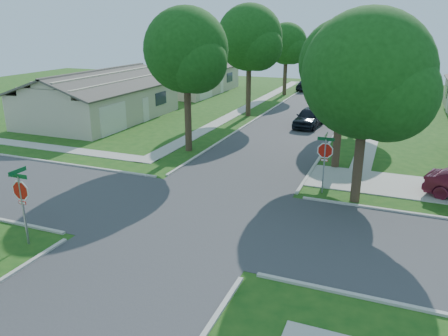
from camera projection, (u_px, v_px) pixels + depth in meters
name	position (u px, v px, depth m)	size (l,w,h in m)	color
ground	(195.00, 215.00, 18.99)	(100.00, 100.00, 0.00)	#184813
road_ns	(195.00, 215.00, 18.98)	(7.00, 100.00, 0.02)	#333335
sidewalk_ne	(378.00, 114.00, 39.73)	(1.20, 40.00, 0.04)	#9E9B91
sidewalk_nw	(251.00, 105.00, 44.03)	(1.20, 40.00, 0.04)	#9E9B91
driveway	(393.00, 185.00, 22.45)	(8.80, 3.60, 0.05)	#9E9B91
stop_sign_sw	(21.00, 194.00, 15.86)	(1.05, 0.80, 2.98)	gray
stop_sign_ne	(325.00, 153.00, 20.83)	(1.05, 0.80, 2.98)	gray
tree_e_near	(344.00, 68.00, 23.46)	(4.97, 4.80, 8.28)	#38281C
tree_e_mid	(365.00, 46.00, 33.83)	(5.59, 5.40, 9.21)	#38281C
tree_e_far	(375.00, 43.00, 45.37)	(5.17, 5.00, 8.72)	#38281C
tree_w_near	(187.00, 54.00, 26.62)	(5.38, 5.20, 8.97)	#38281C
tree_w_mid	(250.00, 41.00, 37.07)	(5.80, 5.60, 9.56)	#38281C
tree_w_far	(287.00, 46.00, 48.83)	(4.76, 4.60, 8.04)	#38281C
tree_ne_corner	(368.00, 80.00, 18.68)	(5.80, 5.60, 8.66)	#38281C
house_nw_near	(101.00, 102.00, 37.35)	(8.42, 13.60, 4.23)	#BAAE93
house_nw_far	(189.00, 79.00, 52.32)	(8.42, 13.60, 4.23)	#BAAE93
car_curb_east	(309.00, 117.00, 34.92)	(1.80, 4.48, 1.53)	black
car_curb_west	(305.00, 85.00, 53.80)	(1.70, 4.18, 1.21)	black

